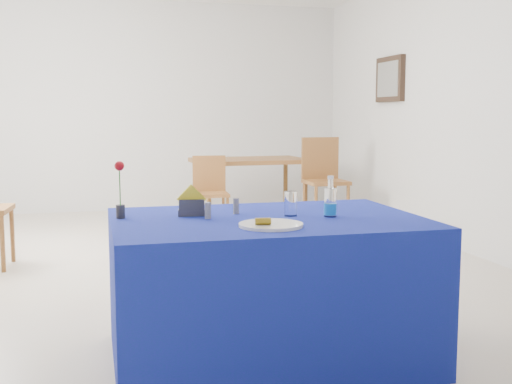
% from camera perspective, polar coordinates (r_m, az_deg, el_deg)
% --- Properties ---
extents(floor, '(7.00, 7.00, 0.00)m').
position_cam_1_polar(floor, '(5.53, -4.67, -6.66)').
color(floor, beige).
rests_on(floor, ground).
extents(room_shell, '(7.00, 7.00, 7.00)m').
position_cam_1_polar(room_shell, '(5.39, -4.85, 11.71)').
color(room_shell, silver).
rests_on(room_shell, ground).
extents(picture_frame, '(0.06, 0.64, 0.52)m').
position_cam_1_polar(picture_frame, '(7.68, 11.83, 9.79)').
color(picture_frame, black).
rests_on(picture_frame, room_shell).
extents(picture_art, '(0.02, 0.52, 0.40)m').
position_cam_1_polar(picture_art, '(7.67, 11.66, 9.79)').
color(picture_art, '#998C66').
rests_on(picture_art, room_shell).
extents(plate, '(0.31, 0.31, 0.01)m').
position_cam_1_polar(plate, '(3.08, 1.33, -2.94)').
color(plate, silver).
rests_on(plate, blue_table).
extents(drinking_glass, '(0.07, 0.07, 0.13)m').
position_cam_1_polar(drinking_glass, '(3.40, 3.10, -1.03)').
color(drinking_glass, white).
rests_on(drinking_glass, blue_table).
extents(salt_shaker, '(0.03, 0.03, 0.08)m').
position_cam_1_polar(salt_shaker, '(3.31, -4.30, -1.65)').
color(salt_shaker, gray).
rests_on(salt_shaker, blue_table).
extents(pepper_shaker, '(0.03, 0.03, 0.08)m').
position_cam_1_polar(pepper_shaker, '(3.47, -1.78, -1.25)').
color(pepper_shaker, slate).
rests_on(pepper_shaker, blue_table).
extents(blue_table, '(1.60, 1.10, 0.76)m').
position_cam_1_polar(blue_table, '(3.43, 0.99, -8.55)').
color(blue_table, navy).
rests_on(blue_table, floor).
extents(water_bottle, '(0.07, 0.07, 0.21)m').
position_cam_1_polar(water_bottle, '(3.39, 6.62, -0.99)').
color(water_bottle, silver).
rests_on(water_bottle, blue_table).
extents(napkin_holder, '(0.16, 0.07, 0.17)m').
position_cam_1_polar(napkin_holder, '(3.41, -5.75, -1.31)').
color(napkin_holder, '#36363B').
rests_on(napkin_holder, blue_table).
extents(rose_vase, '(0.05, 0.05, 0.30)m').
position_cam_1_polar(rose_vase, '(3.37, -12.00, 0.13)').
color(rose_vase, '#242429').
rests_on(rose_vase, blue_table).
extents(oak_table, '(1.41, 0.95, 0.76)m').
position_cam_1_polar(oak_table, '(7.91, -0.58, 2.43)').
color(oak_table, brown).
rests_on(oak_table, floor).
extents(chair_bg_left, '(0.39, 0.39, 0.83)m').
position_cam_1_polar(chair_bg_left, '(7.20, -4.09, 0.41)').
color(chair_bg_left, '#93582A').
rests_on(chair_bg_left, floor).
extents(chair_bg_right, '(0.46, 0.46, 1.03)m').
position_cam_1_polar(chair_bg_right, '(7.62, 6.00, 1.58)').
color(chair_bg_right, '#93582A').
rests_on(chair_bg_right, floor).
extents(banana_pieces, '(0.08, 0.04, 0.03)m').
position_cam_1_polar(banana_pieces, '(3.03, 0.64, -2.61)').
color(banana_pieces, gold).
rests_on(banana_pieces, plate).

